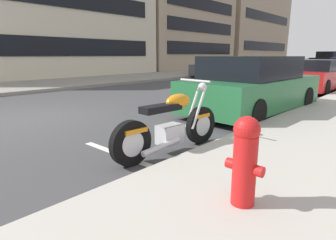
{
  "coord_description": "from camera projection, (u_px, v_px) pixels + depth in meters",
  "views": [
    {
      "loc": [
        -2.53,
        -6.96,
        1.51
      ],
      "look_at": [
        0.71,
        -4.03,
        0.49
      ],
      "focal_mm": 29.82,
      "sensor_mm": 36.0,
      "label": 1
    }
  ],
  "objects": [
    {
      "name": "townhouse_near_left",
      "position": [
        241.0,
        23.0,
        39.82
      ],
      "size": [
        15.66,
        8.27,
        11.93
      ],
      "color": "tan",
      "rests_on": "ground"
    },
    {
      "name": "parked_car_behind_motorcycle",
      "position": [
        253.0,
        86.0,
        7.38
      ],
      "size": [
        4.55,
        2.08,
        1.48
      ],
      "rotation": [
        0.0,
        0.0,
        -0.05
      ],
      "color": "#236638",
      "rests_on": "ground"
    },
    {
      "name": "fire_hydrant",
      "position": [
        245.0,
        159.0,
        2.54
      ],
      "size": [
        0.24,
        0.36,
        0.85
      ],
      "color": "red",
      "rests_on": "sidewalk_near_curb"
    },
    {
      "name": "parking_stall_stripe",
      "position": [
        129.0,
        158.0,
        4.18
      ],
      "size": [
        0.12,
        2.2,
        0.01
      ],
      "primitive_type": "cube",
      "color": "silver",
      "rests_on": "ground"
    },
    {
      "name": "parked_car_at_intersection",
      "position": [
        313.0,
        76.0,
        11.8
      ],
      "size": [
        4.03,
        1.87,
        1.32
      ],
      "rotation": [
        0.0,
        0.0,
        -0.01
      ],
      "color": "#AD1919",
      "rests_on": "ground"
    },
    {
      "name": "crossing_truck",
      "position": [
        336.0,
        59.0,
        33.43
      ],
      "size": [
        2.37,
        5.64,
        1.91
      ],
      "rotation": [
        0.0,
        0.0,
        1.5
      ],
      "color": "black",
      "rests_on": "ground"
    },
    {
      "name": "townhouse_far_uphill",
      "position": [
        26.0,
        12.0,
        20.15
      ],
      "size": [
        15.16,
        11.51,
        9.02
      ],
      "color": "beige",
      "rests_on": "ground"
    },
    {
      "name": "car_opposite_curb",
      "position": [
        219.0,
        67.0,
        19.7
      ],
      "size": [
        4.57,
        1.86,
        1.41
      ],
      "rotation": [
        0.0,
        0.0,
        3.12
      ],
      "color": "#4C515B",
      "rests_on": "ground"
    },
    {
      "name": "sidewalk_far_curb",
      "position": [
        159.0,
        76.0,
        19.93
      ],
      "size": [
        120.0,
        5.0,
        0.14
      ],
      "primitive_type": "cube",
      "color": "gray",
      "rests_on": "ground"
    },
    {
      "name": "parked_motorcycle",
      "position": [
        171.0,
        126.0,
        4.33
      ],
      "size": [
        2.14,
        0.62,
        1.12
      ],
      "rotation": [
        0.0,
        0.0,
        -0.08
      ],
      "color": "black",
      "rests_on": "ground"
    },
    {
      "name": "ground_plane",
      "position": [
        24.0,
        119.0,
        6.71
      ],
      "size": [
        260.0,
        260.0,
        0.0
      ],
      "primitive_type": "plane",
      "color": "#3D3D3F"
    },
    {
      "name": "townhouse_behind_pole",
      "position": [
        161.0,
        23.0,
        30.19
      ],
      "size": [
        12.24,
        11.34,
        9.67
      ],
      "color": "tan",
      "rests_on": "ground"
    }
  ]
}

